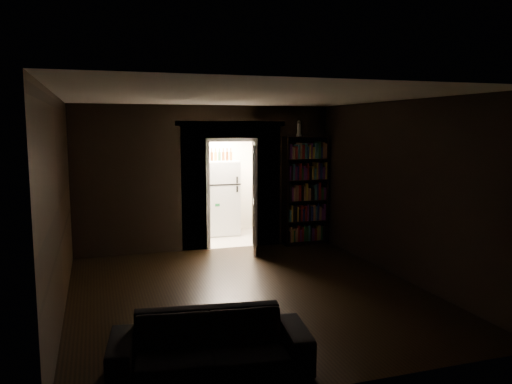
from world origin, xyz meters
TOP-DOWN VIEW (x-y plane):
  - ground at (0.00, 0.00)m, footprint 5.50×5.50m
  - room_walls at (-0.01, 1.07)m, footprint 5.02×5.61m
  - kitchen_alcove at (0.50, 3.87)m, footprint 2.20×1.80m
  - sofa at (-1.04, -2.10)m, footprint 2.03×1.09m
  - bookshelf at (2.00, 2.59)m, footprint 0.95×0.66m
  - refrigerator at (0.58, 4.03)m, footprint 0.76×0.70m
  - door at (0.84, 2.33)m, footprint 0.31×0.82m
  - figurine at (1.82, 2.52)m, footprint 0.11×0.11m
  - bottles at (0.55, 3.95)m, footprint 0.68×0.29m

SIDE VIEW (x-z plane):
  - ground at x=0.00m, z-range 0.00..0.00m
  - sofa at x=-1.04m, z-range 0.00..0.74m
  - refrigerator at x=0.58m, z-range 0.00..1.65m
  - door at x=0.84m, z-range 0.00..2.05m
  - bookshelf at x=2.00m, z-range 0.00..2.20m
  - kitchen_alcove at x=0.50m, z-range -0.09..2.51m
  - room_walls at x=-0.01m, z-range 0.26..3.10m
  - bottles at x=0.55m, z-range 1.65..1.93m
  - figurine at x=1.82m, z-range 2.20..2.51m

